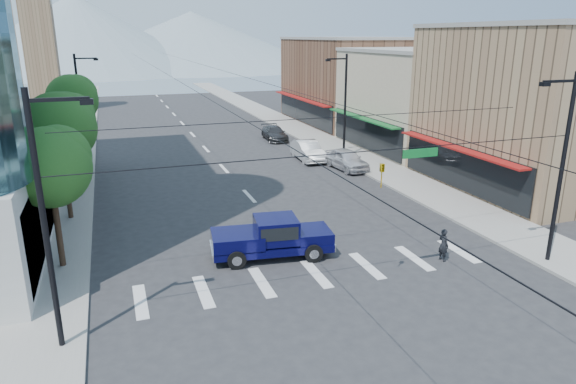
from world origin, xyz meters
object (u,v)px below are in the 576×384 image
parked_car_mid (308,151)px  parked_car_far (275,133)px  pedestrian (443,245)px  parked_car_near (346,159)px  pickup_truck (271,237)px

parked_car_mid → parked_car_far: bearing=92.6°
pedestrian → parked_car_near: bearing=-17.9°
parked_car_far → pickup_truck: bearing=-105.4°
parked_car_near → parked_car_far: size_ratio=1.00×
pedestrian → parked_car_mid: parked_car_mid is taller
pedestrian → parked_car_mid: bearing=-11.3°
parked_car_mid → parked_car_far: 9.50m
pickup_truck → pedestrian: pickup_truck is taller
parked_car_mid → pickup_truck: bearing=-113.7°
pedestrian → parked_car_mid: (1.45, 21.70, 0.03)m
pickup_truck → pedestrian: (7.71, -3.15, -0.24)m
parked_car_far → parked_car_mid: bearing=-87.3°
pickup_truck → parked_car_far: bearing=79.2°
parked_car_near → pickup_truck: bearing=-132.3°
pickup_truck → parked_car_mid: pickup_truck is taller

